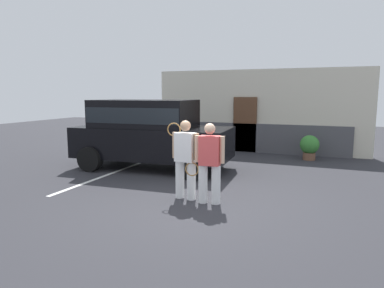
{
  "coord_description": "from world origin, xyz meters",
  "views": [
    {
      "loc": [
        2.55,
        -6.29,
        2.24
      ],
      "look_at": [
        -0.44,
        1.2,
        1.05
      ],
      "focal_mm": 32.25,
      "sensor_mm": 36.0,
      "label": 1
    }
  ],
  "objects": [
    {
      "name": "tennis_player_woman",
      "position": [
        0.34,
        0.2,
        0.85
      ],
      "size": [
        0.88,
        0.3,
        1.65
      ],
      "rotation": [
        0.0,
        0.0,
        3.25
      ],
      "color": "white",
      "rests_on": "ground_plane"
    },
    {
      "name": "potted_plant_by_porch",
      "position": [
        1.98,
        5.88,
        0.47
      ],
      "size": [
        0.64,
        0.64,
        0.84
      ],
      "color": "brown",
      "rests_on": "ground_plane"
    },
    {
      "name": "tennis_player_man",
      "position": [
        -0.23,
        0.3,
        0.88
      ],
      "size": [
        0.76,
        0.3,
        1.68
      ],
      "rotation": [
        0.0,
        0.0,
        3.04
      ],
      "color": "white",
      "rests_on": "ground_plane"
    },
    {
      "name": "parked_suv",
      "position": [
        -2.41,
        2.71,
        1.15
      ],
      "size": [
        4.7,
        2.37,
        2.05
      ],
      "rotation": [
        0.0,
        0.0,
        0.06
      ],
      "color": "black",
      "rests_on": "ground_plane"
    },
    {
      "name": "parking_stripe_0",
      "position": [
        -3.08,
        1.5,
        0.0
      ],
      "size": [
        0.12,
        4.4,
        0.01
      ],
      "primitive_type": "cube",
      "color": "silver",
      "rests_on": "ground_plane"
    },
    {
      "name": "house_frontage",
      "position": [
        -0.01,
        6.9,
        1.47
      ],
      "size": [
        8.05,
        0.4,
        3.14
      ],
      "color": "beige",
      "rests_on": "ground_plane"
    },
    {
      "name": "ground_plane",
      "position": [
        0.0,
        0.0,
        0.0
      ],
      "size": [
        40.0,
        40.0,
        0.0
      ],
      "primitive_type": "plane",
      "color": "#2D2D33"
    }
  ]
}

